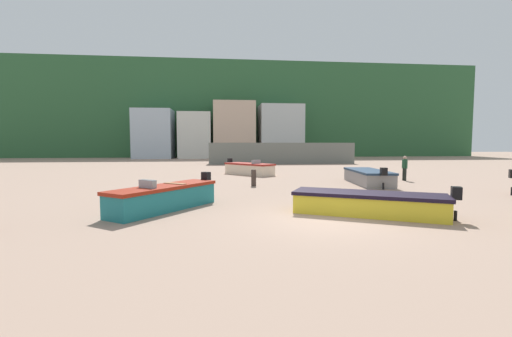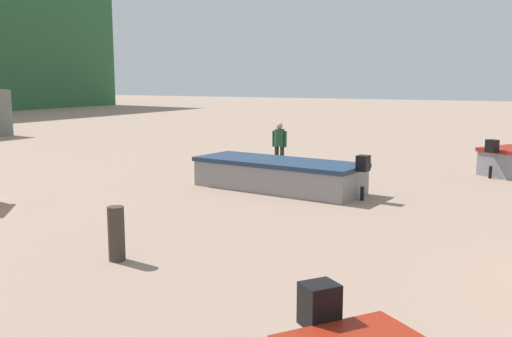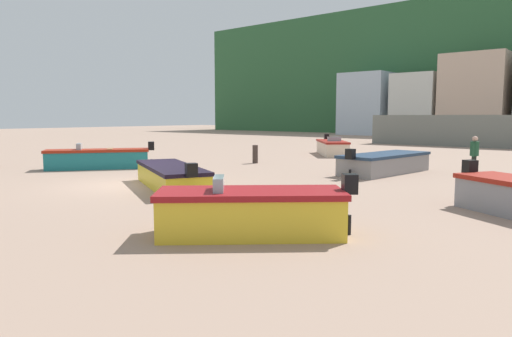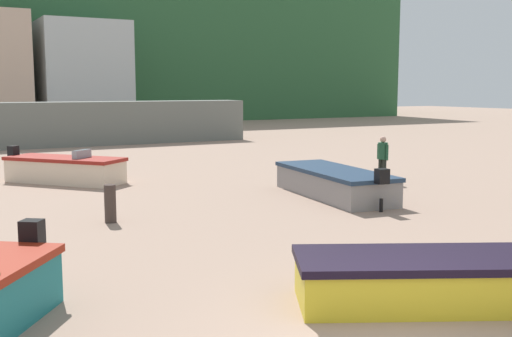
% 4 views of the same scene
% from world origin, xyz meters
% --- Properties ---
extents(harbor_pier, '(17.37, 2.40, 2.52)m').
position_xyz_m(harbor_pier, '(4.17, 30.00, 1.26)').
color(harbor_pier, slate).
rests_on(harbor_pier, ground).
extents(townhouse_right, '(7.16, 5.86, 8.90)m').
position_xyz_m(townhouse_right, '(7.09, 46.93, 4.45)').
color(townhouse_right, '#BAC0C0').
rests_on(townhouse_right, ground).
extents(boat_yellow_2, '(5.13, 3.60, 1.08)m').
position_xyz_m(boat_yellow_2, '(1.73, 0.56, 0.39)').
color(boat_yellow_2, gold).
rests_on(boat_yellow_2, ground).
extents(boat_grey_4, '(2.26, 5.18, 1.16)m').
position_xyz_m(boat_grey_4, '(5.57, 9.04, 0.43)').
color(boat_grey_4, gray).
rests_on(boat_grey_4, ground).
extents(boat_cream_5, '(3.84, 4.18, 1.22)m').
position_xyz_m(boat_cream_5, '(-1.01, 15.88, 0.46)').
color(boat_cream_5, beige).
rests_on(boat_cream_5, ground).
extents(mooring_post_mid_beach, '(0.28, 0.28, 0.94)m').
position_xyz_m(mooring_post_mid_beach, '(-1.38, 8.77, 0.47)').
color(mooring_post_mid_beach, '#3F322D').
rests_on(mooring_post_mid_beach, ground).
extents(beach_walker_distant, '(0.35, 0.53, 1.62)m').
position_xyz_m(beach_walker_distant, '(8.75, 10.53, 0.95)').
color(beach_walker_distant, black).
rests_on(beach_walker_distant, ground).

